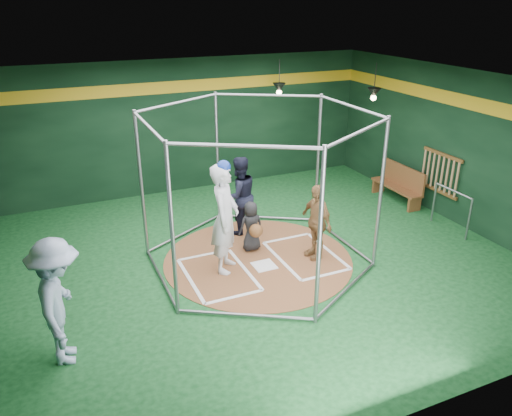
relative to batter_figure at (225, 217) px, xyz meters
name	(u,v)px	position (x,y,z in m)	size (l,w,h in m)	color
room_shell	(258,178)	(0.72, 0.09, 0.65)	(10.10, 9.10, 3.53)	#0D3C18
clay_disc	(258,259)	(0.72, 0.09, -1.10)	(3.80, 3.80, 0.01)	brown
home_plate	(264,266)	(0.72, -0.21, -1.09)	(0.43, 0.43, 0.01)	white
batter_box_left	(218,274)	(-0.23, -0.16, -1.09)	(1.17, 1.77, 0.01)	white
batter_box_right	(305,255)	(1.67, -0.16, -1.09)	(1.17, 1.77, 0.01)	white
batting_cage	(258,191)	(0.72, 0.09, 0.40)	(4.05, 4.67, 3.00)	gray
bat_rack	(440,173)	(5.65, 0.49, -0.05)	(0.07, 1.25, 0.98)	brown
pendant_lamp_near	(279,88)	(2.92, 3.69, 1.64)	(0.34, 0.34, 0.90)	black
pendant_lamp_far	(374,93)	(4.72, 2.09, 1.64)	(0.34, 0.34, 0.90)	black
batter_figure	(225,217)	(0.00, 0.00, 0.00)	(0.86, 0.93, 2.21)	silver
visitor_leopard	(316,221)	(1.84, -0.26, -0.31)	(0.91, 0.38, 1.56)	tan
catcher_figure	(252,227)	(0.77, 0.52, -0.56)	(0.53, 0.57, 1.06)	black
umpire	(239,195)	(0.86, 1.42, -0.21)	(0.86, 0.67, 1.77)	black
bystander_blue	(59,302)	(-3.05, -1.50, -0.14)	(1.25, 0.72, 1.94)	#A8BDDE
dugout_bench	(399,183)	(5.34, 1.52, -0.62)	(0.38, 1.64, 0.95)	brown
steel_railing	(452,203)	(5.27, -0.38, -0.45)	(0.05, 1.13, 0.97)	gray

